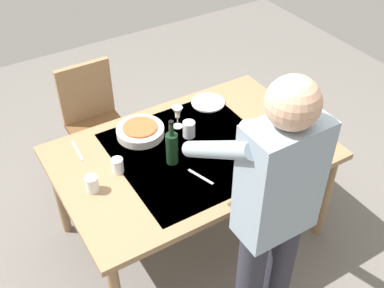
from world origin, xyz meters
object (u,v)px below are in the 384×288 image
at_px(water_cup_near_left, 189,129).
at_px(serving_bowl_pasta, 140,131).
at_px(dinner_plate_near, 263,142).
at_px(wine_glass_left, 177,113).
at_px(water_cup_far_left, 92,184).
at_px(dining_table, 192,158).
at_px(chair_near, 94,117).
at_px(water_cup_near_right, 118,165).
at_px(dinner_plate_far, 208,103).
at_px(wine_bottle, 172,147).
at_px(person_server, 272,212).

relative_size(water_cup_near_left, serving_bowl_pasta, 0.35).
bearing_deg(dinner_plate_near, wine_glass_left, -48.92).
height_order(water_cup_far_left, dinner_plate_near, water_cup_far_left).
distance_m(dining_table, chair_near, 0.97).
bearing_deg(water_cup_near_right, water_cup_far_left, 20.39).
bearing_deg(water_cup_near_left, dinner_plate_far, -141.03).
height_order(chair_near, water_cup_near_right, chair_near).
relative_size(water_cup_near_right, dinner_plate_far, 0.40).
distance_m(serving_bowl_pasta, dinner_plate_far, 0.56).
bearing_deg(dining_table, water_cup_far_left, 0.65).
bearing_deg(wine_bottle, water_cup_near_right, -15.99).
relative_size(person_server, water_cup_near_left, 15.99).
distance_m(water_cup_near_right, water_cup_far_left, 0.19).
distance_m(water_cup_near_left, water_cup_near_right, 0.52).
bearing_deg(water_cup_far_left, wine_glass_left, -159.38).
bearing_deg(water_cup_far_left, chair_near, -110.71).
height_order(dining_table, chair_near, chair_near).
height_order(person_server, dinner_plate_near, person_server).
xyz_separation_m(wine_bottle, water_cup_near_left, (-0.21, -0.16, -0.06)).
xyz_separation_m(water_cup_far_left, dinner_plate_far, (-1.00, -0.38, -0.04)).
distance_m(person_server, wine_bottle, 0.78).
bearing_deg(water_cup_near_left, wine_glass_left, -84.04).
relative_size(dining_table, water_cup_near_right, 17.70).
bearing_deg(wine_glass_left, water_cup_near_left, 95.96).
distance_m(chair_near, wine_bottle, 1.00).
bearing_deg(dinner_plate_far, dinner_plate_near, 95.61).
distance_m(wine_bottle, dinner_plate_near, 0.59).
bearing_deg(water_cup_near_right, dinner_plate_near, 165.35).
relative_size(dining_table, serving_bowl_pasta, 5.44).
xyz_separation_m(wine_bottle, wine_glass_left, (-0.20, -0.28, -0.01)).
bearing_deg(dinner_plate_near, water_cup_far_left, -8.65).
bearing_deg(serving_bowl_pasta, water_cup_far_left, 34.54).
xyz_separation_m(chair_near, water_cup_near_left, (-0.35, 0.78, 0.26)).
distance_m(water_cup_near_right, dinner_plate_near, 0.90).
bearing_deg(chair_near, wine_glass_left, 116.95).
distance_m(dinner_plate_near, dinner_plate_far, 0.54).
distance_m(dining_table, serving_bowl_pasta, 0.37).
bearing_deg(dinner_plate_far, water_cup_near_right, 20.97).
relative_size(dining_table, chair_near, 1.79).
height_order(serving_bowl_pasta, dinner_plate_near, serving_bowl_pasta).
bearing_deg(wine_bottle, chair_near, -81.50).
bearing_deg(person_server, dinner_plate_near, -126.22).
bearing_deg(dinner_plate_far, wine_bottle, 38.30).
bearing_deg(water_cup_far_left, serving_bowl_pasta, -145.46).
distance_m(water_cup_far_left, serving_bowl_pasta, 0.54).
height_order(chair_near, person_server, person_server).
bearing_deg(wine_bottle, water_cup_far_left, -2.44).
relative_size(dining_table, wine_glass_left, 10.80).
distance_m(dining_table, dinner_plate_far, 0.52).
height_order(wine_bottle, dinner_plate_near, wine_bottle).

